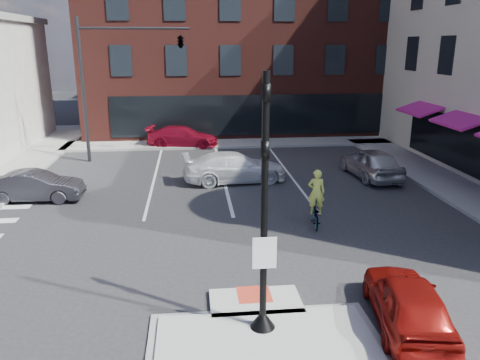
{
  "coord_description": "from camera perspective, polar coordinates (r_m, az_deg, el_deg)",
  "views": [
    {
      "loc": [
        -1.56,
        -9.22,
        6.64
      ],
      "look_at": [
        0.1,
        6.47,
        2.0
      ],
      "focal_mm": 35.0,
      "sensor_mm": 36.0,
      "label": 1
    }
  ],
  "objects": [
    {
      "name": "ground",
      "position": [
        11.47,
        3.07,
        -19.02
      ],
      "size": [
        120.0,
        120.0,
        0.0
      ],
      "primitive_type": "plane",
      "color": "#28282B",
      "rests_on": "ground"
    },
    {
      "name": "refuge_island",
      "position": [
        11.24,
        3.29,
        -19.56
      ],
      "size": [
        5.4,
        4.65,
        0.13
      ],
      "color": "gray",
      "rests_on": "ground"
    },
    {
      "name": "sidewalk_e",
      "position": [
        23.78,
        25.6,
        -1.3
      ],
      "size": [
        3.0,
        24.0,
        0.15
      ],
      "primitive_type": "cube",
      "color": "gray",
      "rests_on": "ground"
    },
    {
      "name": "sidewalk_n",
      "position": [
        32.23,
        2.23,
        4.63
      ],
      "size": [
        26.0,
        3.0,
        0.15
      ],
      "primitive_type": "cube",
      "color": "gray",
      "rests_on": "ground"
    },
    {
      "name": "building_n",
      "position": [
        41.48,
        0.29,
        18.0
      ],
      "size": [
        24.4,
        18.4,
        15.5
      ],
      "color": "#4C1C17",
      "rests_on": "ground"
    },
    {
      "name": "building_far_left",
      "position": [
        61.29,
        -8.6,
        14.69
      ],
      "size": [
        10.0,
        12.0,
        10.0
      ],
      "primitive_type": "cube",
      "color": "slate",
      "rests_on": "ground"
    },
    {
      "name": "building_far_right",
      "position": [
        64.1,
        3.58,
        15.79
      ],
      "size": [
        12.0,
        12.0,
        12.0
      ],
      "primitive_type": "cube",
      "color": "brown",
      "rests_on": "ground"
    },
    {
      "name": "signal_pole",
      "position": [
        10.64,
        2.93,
        -7.38
      ],
      "size": [
        0.6,
        0.6,
        5.98
      ],
      "color": "black",
      "rests_on": "refuge_island"
    },
    {
      "name": "mast_arm_signal",
      "position": [
        27.29,
        -10.43,
        15.23
      ],
      "size": [
        6.1,
        2.24,
        8.0
      ],
      "color": "black",
      "rests_on": "ground"
    },
    {
      "name": "red_sedan",
      "position": [
        12.29,
        19.77,
        -13.79
      ],
      "size": [
        2.22,
        4.1,
        1.33
      ],
      "primitive_type": "imported",
      "rotation": [
        0.0,
        0.0,
        2.97
      ],
      "color": "maroon",
      "rests_on": "ground"
    },
    {
      "name": "white_pickup",
      "position": [
        23.09,
        -0.65,
        1.56
      ],
      "size": [
        5.25,
        2.61,
        1.46
      ],
      "primitive_type": "imported",
      "rotation": [
        0.0,
        0.0,
        1.68
      ],
      "color": "white",
      "rests_on": "ground"
    },
    {
      "name": "bg_car_dark",
      "position": [
        22.16,
        -23.67,
        -0.69
      ],
      "size": [
        4.04,
        1.54,
        1.32
      ],
      "primitive_type": "imported",
      "rotation": [
        0.0,
        0.0,
        1.53
      ],
      "color": "#2A292E",
      "rests_on": "ground"
    },
    {
      "name": "bg_car_silver",
      "position": [
        24.71,
        15.67,
        2.03
      ],
      "size": [
        2.2,
        4.66,
        1.54
      ],
      "primitive_type": "imported",
      "rotation": [
        0.0,
        0.0,
        3.23
      ],
      "color": "silver",
      "rests_on": "ground"
    },
    {
      "name": "bg_car_red",
      "position": [
        31.3,
        -7.0,
        5.29
      ],
      "size": [
        4.91,
        2.63,
        1.35
      ],
      "primitive_type": "imported",
      "rotation": [
        0.0,
        0.0,
        1.41
      ],
      "color": "maroon",
      "rests_on": "ground"
    },
    {
      "name": "cyclist",
      "position": [
        17.77,
        9.21,
        -3.24
      ],
      "size": [
        0.91,
        1.8,
        2.18
      ],
      "rotation": [
        0.0,
        0.0,
        2.96
      ],
      "color": "#3F3F44",
      "rests_on": "ground"
    }
  ]
}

